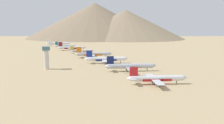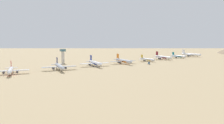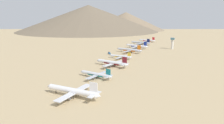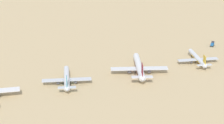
% 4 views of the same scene
% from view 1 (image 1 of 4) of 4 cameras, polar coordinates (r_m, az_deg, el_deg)
% --- Properties ---
extents(ground_plane, '(2225.60, 2225.60, 0.00)m').
position_cam_1_polar(ground_plane, '(345.73, -6.29, 1.58)').
color(ground_plane, tan).
extents(parked_jet_0, '(44.56, 36.56, 12.96)m').
position_cam_1_polar(parked_jet_0, '(175.62, 10.49, -3.86)').
color(parked_jet_0, silver).
rests_on(parked_jet_0, ground).
extents(parked_jet_1, '(49.18, 40.33, 14.29)m').
position_cam_1_polar(parked_jet_1, '(222.99, 4.21, -0.98)').
color(parked_jet_1, '#B2B7C1').
rests_on(parked_jet_1, ground).
extents(parked_jet_2, '(49.99, 41.01, 14.53)m').
position_cam_1_polar(parked_jet_2, '(270.69, -1.49, 0.73)').
color(parked_jet_2, white).
rests_on(parked_jet_2, ground).
extents(parked_jet_3, '(50.24, 41.09, 14.53)m').
position_cam_1_polar(parked_jet_3, '(319.49, -4.53, 1.91)').
color(parked_jet_3, '#B2B7C1').
rests_on(parked_jet_3, ground).
extents(parked_jet_4, '(38.40, 31.24, 11.07)m').
position_cam_1_polar(parked_jet_4, '(372.87, -7.32, 2.63)').
color(parked_jet_4, silver).
rests_on(parked_jet_4, ground).
extents(parked_jet_5, '(50.09, 41.04, 14.53)m').
position_cam_1_polar(parked_jet_5, '(419.54, -9.62, 3.39)').
color(parked_jet_5, silver).
rests_on(parked_jet_5, ground).
extents(parked_jet_6, '(41.28, 33.70, 11.92)m').
position_cam_1_polar(parked_jet_6, '(471.39, -11.16, 3.80)').
color(parked_jet_6, silver).
rests_on(parked_jet_6, ground).
extents(parked_jet_7, '(52.70, 42.76, 15.21)m').
position_cam_1_polar(parked_jet_7, '(523.25, -12.70, 4.33)').
color(parked_jet_7, white).
rests_on(parked_jet_7, ground).
extents(service_truck, '(5.63, 5.14, 3.90)m').
position_cam_1_polar(service_truck, '(353.18, -1.42, 2.11)').
color(service_truck, '#1E5999').
rests_on(service_truck, ground).
extents(control_tower, '(7.20, 7.20, 22.16)m').
position_cam_1_polar(control_tower, '(240.72, -15.35, 1.33)').
color(control_tower, beige).
rests_on(control_tower, ground).
extents(desert_hill_1, '(475.30, 475.30, 122.72)m').
position_cam_1_polar(desert_hill_1, '(864.32, -4.12, 9.83)').
color(desert_hill_1, '#847056').
rests_on(desert_hill_1, ground).
extents(desert_hill_2, '(278.82, 278.82, 57.82)m').
position_cam_1_polar(desert_hill_2, '(935.94, -1.02, 7.76)').
color(desert_hill_2, '#847056').
rests_on(desert_hill_2, ground).
extents(desert_hill_4, '(386.73, 386.73, 95.42)m').
position_cam_1_polar(desert_hill_4, '(811.81, 3.27, 8.95)').
color(desert_hill_4, '#8C775B').
rests_on(desert_hill_4, ground).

